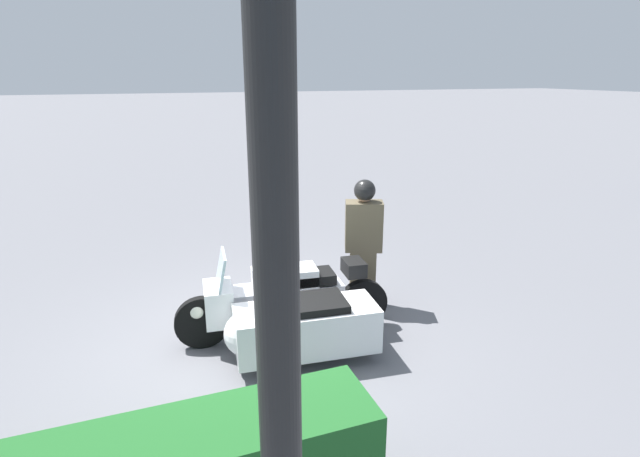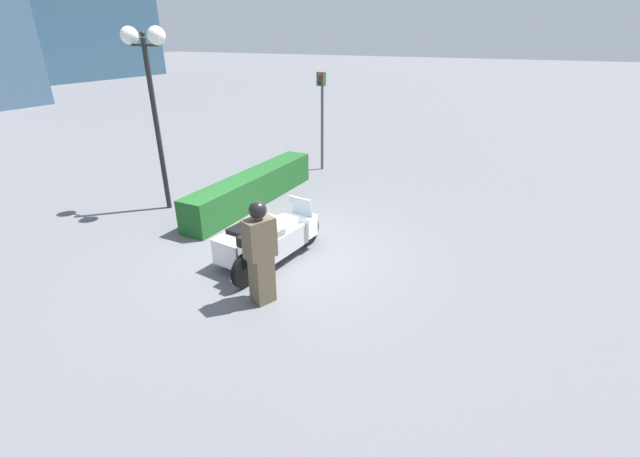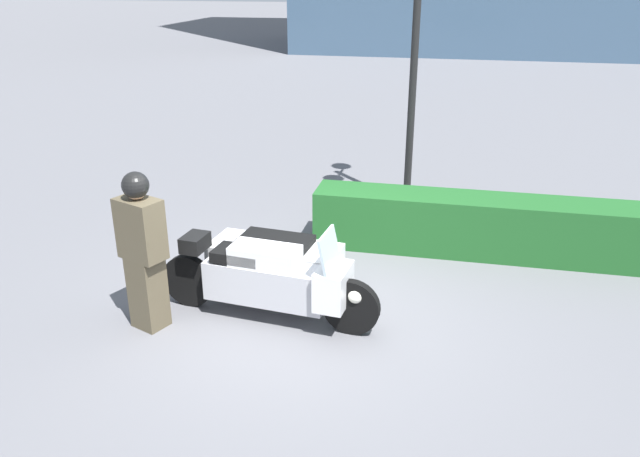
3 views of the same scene
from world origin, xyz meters
name	(u,v)px [view 3 (image 3 of 3)]	position (x,y,z in m)	size (l,w,h in m)	color
ground_plane	(302,316)	(0.00, 0.00, 0.00)	(160.00, 160.00, 0.00)	slate
police_motorcycle	(279,270)	(-0.32, 0.20, 0.46)	(2.61, 1.35, 1.15)	black
officer_rider	(143,248)	(-1.60, -0.55, 0.94)	(0.56, 0.46, 1.79)	brown
hedge_bush_curbside	(488,226)	(2.10, 2.23, 0.41)	(4.83, 0.70, 0.81)	#1E5623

